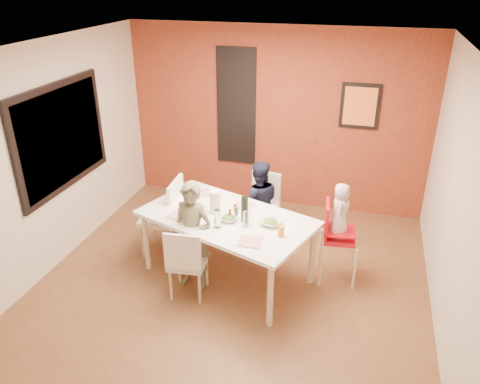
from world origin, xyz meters
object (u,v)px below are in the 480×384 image
(chair_far, at_px, (263,201))
(chair_left, at_px, (168,213))
(dining_table, at_px, (227,222))
(child_near, at_px, (192,236))
(wine_bottle, at_px, (245,209))
(chair_near, at_px, (186,260))
(toddler, at_px, (340,210))
(high_chair, at_px, (335,234))
(paper_towel_roll, at_px, (215,202))
(child_far, at_px, (258,203))

(chair_far, height_order, chair_left, chair_left)
(dining_table, distance_m, child_near, 0.43)
(child_near, bearing_deg, chair_far, 75.88)
(dining_table, distance_m, wine_bottle, 0.32)
(dining_table, height_order, chair_near, chair_near)
(toddler, bearing_deg, chair_left, 94.39)
(chair_left, bearing_deg, wine_bottle, 69.58)
(high_chair, bearing_deg, paper_towel_roll, 93.57)
(chair_left, xyz_separation_m, high_chair, (2.11, 0.01, 0.02))
(chair_far, distance_m, chair_left, 1.33)
(high_chair, xyz_separation_m, toddler, (0.03, 0.01, 0.32))
(dining_table, relative_size, high_chair, 2.21)
(child_near, bearing_deg, high_chair, 26.59)
(chair_far, bearing_deg, high_chair, -28.60)
(wine_bottle, bearing_deg, high_chair, 19.35)
(toddler, distance_m, wine_bottle, 1.09)
(chair_far, distance_m, high_chair, 1.31)
(chair_near, xyz_separation_m, toddler, (1.57, 0.82, 0.43))
(chair_left, distance_m, child_far, 1.19)
(toddler, xyz_separation_m, wine_bottle, (-1.03, -0.36, 0.05))
(chair_far, relative_size, wine_bottle, 2.97)
(chair_far, distance_m, child_far, 0.26)
(paper_towel_roll, bearing_deg, wine_bottle, -15.29)
(toddler, bearing_deg, paper_towel_roll, 103.99)
(wine_bottle, bearing_deg, dining_table, 167.85)
(chair_left, bearing_deg, paper_towel_roll, 68.71)
(chair_near, xyz_separation_m, paper_towel_roll, (0.16, 0.57, 0.46))
(child_near, bearing_deg, dining_table, 46.62)
(toddler, bearing_deg, dining_table, 107.70)
(chair_left, distance_m, child_near, 0.80)
(paper_towel_roll, bearing_deg, dining_table, -19.59)
(high_chair, xyz_separation_m, paper_towel_roll, (-1.38, -0.25, 0.35))
(dining_table, distance_m, child_far, 0.88)
(high_chair, relative_size, wine_bottle, 3.30)
(child_far, xyz_separation_m, paper_towel_roll, (-0.33, -0.79, 0.36))
(chair_far, relative_size, child_near, 0.68)
(high_chair, distance_m, child_far, 1.19)
(child_far, bearing_deg, paper_towel_roll, 49.42)
(child_far, height_order, paper_towel_roll, child_far)
(high_chair, bearing_deg, chair_far, 46.55)
(child_far, relative_size, toddler, 1.81)
(chair_far, relative_size, chair_left, 0.86)
(chair_near, height_order, paper_towel_roll, paper_towel_roll)
(high_chair, xyz_separation_m, wine_bottle, (-1.00, -0.35, 0.37))
(dining_table, bearing_deg, child_far, 78.83)
(high_chair, bearing_deg, child_near, 103.98)
(high_chair, relative_size, child_far, 0.85)
(wine_bottle, height_order, paper_towel_roll, wine_bottle)
(chair_left, distance_m, wine_bottle, 1.22)
(high_chair, height_order, paper_towel_roll, paper_towel_roll)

